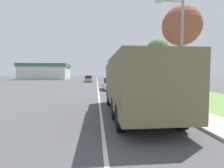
% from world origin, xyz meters
% --- Properties ---
extents(ground_plane, '(180.00, 180.00, 0.00)m').
position_xyz_m(ground_plane, '(0.00, 40.00, 0.00)').
color(ground_plane, '#4C4C4F').
extents(lane_centre_stripe, '(0.12, 120.00, 0.00)m').
position_xyz_m(lane_centre_stripe, '(0.00, 40.00, 0.00)').
color(lane_centre_stripe, silver).
rests_on(lane_centre_stripe, ground).
extents(sidewalk_right, '(1.80, 120.00, 0.12)m').
position_xyz_m(sidewalk_right, '(4.50, 40.00, 0.06)').
color(sidewalk_right, '#ADAAA3').
rests_on(sidewalk_right, ground).
extents(grass_strip_right, '(7.00, 120.00, 0.02)m').
position_xyz_m(grass_strip_right, '(8.90, 40.00, 0.01)').
color(grass_strip_right, '#6B9347').
rests_on(grass_strip_right, ground).
extents(military_truck, '(2.54, 7.85, 2.84)m').
position_xyz_m(military_truck, '(1.74, 9.26, 1.62)').
color(military_truck, '#606647').
rests_on(military_truck, ground).
extents(car_nearest_ahead, '(1.83, 4.88, 1.51)m').
position_xyz_m(car_nearest_ahead, '(1.57, 22.82, 0.68)').
color(car_nearest_ahead, silver).
rests_on(car_nearest_ahead, ground).
extents(car_second_ahead, '(1.84, 4.45, 1.36)m').
position_xyz_m(car_second_ahead, '(2.04, 30.90, 0.63)').
color(car_second_ahead, navy).
rests_on(car_second_ahead, ground).
extents(car_third_ahead, '(1.72, 4.18, 1.51)m').
position_xyz_m(car_third_ahead, '(-2.02, 42.16, 0.68)').
color(car_third_ahead, tan).
rests_on(car_third_ahead, ground).
extents(pickup_truck, '(1.99, 5.65, 1.89)m').
position_xyz_m(pickup_truck, '(7.00, 17.54, 0.90)').
color(pickup_truck, black).
rests_on(pickup_truck, grass_strip_right).
extents(lamp_post, '(1.69, 0.24, 6.25)m').
position_xyz_m(lamp_post, '(4.52, 10.57, 3.90)').
color(lamp_post, gray).
rests_on(lamp_post, sidewalk_right).
extents(tree_mid_right, '(3.29, 3.29, 7.71)m').
position_xyz_m(tree_mid_right, '(7.01, 15.17, 6.05)').
color(tree_mid_right, '#4C3D2D').
rests_on(tree_mid_right, grass_strip_right).
extents(tree_far_right, '(3.90, 3.90, 7.63)m').
position_xyz_m(tree_far_right, '(9.85, 28.82, 5.67)').
color(tree_far_right, '#4C3D2D').
rests_on(tree_far_right, grass_strip_right).
extents(utility_box, '(0.55, 0.45, 0.70)m').
position_xyz_m(utility_box, '(6.20, 12.24, 0.37)').
color(utility_box, '#3D7042').
rests_on(utility_box, grass_strip_right).
extents(building_distant, '(15.06, 12.04, 5.13)m').
position_xyz_m(building_distant, '(-17.10, 61.46, 2.60)').
color(building_distant, beige).
rests_on(building_distant, ground).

